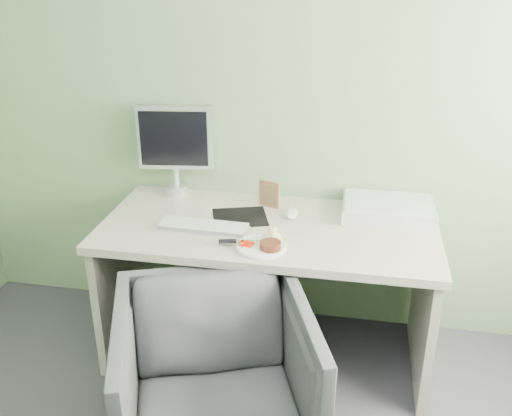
% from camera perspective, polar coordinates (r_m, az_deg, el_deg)
% --- Properties ---
extents(wall_back, '(3.50, 0.00, 3.50)m').
position_cam_1_polar(wall_back, '(2.87, 2.62, 12.71)').
color(wall_back, gray).
rests_on(wall_back, floor).
extents(desk, '(1.60, 0.75, 0.73)m').
position_cam_1_polar(desk, '(2.80, 1.21, -5.14)').
color(desk, beige).
rests_on(desk, floor).
extents(plate, '(0.22, 0.22, 0.01)m').
position_cam_1_polar(plate, '(2.51, 0.54, -3.87)').
color(plate, white).
rests_on(plate, desk).
extents(steak, '(0.12, 0.12, 0.03)m').
position_cam_1_polar(steak, '(2.48, 1.44, -3.75)').
color(steak, black).
rests_on(steak, plate).
extents(potato_pile, '(0.09, 0.07, 0.05)m').
position_cam_1_polar(potato_pile, '(2.55, 1.63, -2.70)').
color(potato_pile, tan).
rests_on(potato_pile, plate).
extents(carrot_heap, '(0.06, 0.05, 0.03)m').
position_cam_1_polar(carrot_heap, '(2.50, -0.93, -3.47)').
color(carrot_heap, red).
rests_on(carrot_heap, plate).
extents(steak_knife, '(0.20, 0.06, 0.01)m').
position_cam_1_polar(steak_knife, '(2.52, -2.13, -3.35)').
color(steak_knife, silver).
rests_on(steak_knife, plate).
extents(mousepad, '(0.32, 0.30, 0.00)m').
position_cam_1_polar(mousepad, '(2.80, -1.62, -0.92)').
color(mousepad, black).
rests_on(mousepad, desk).
extents(keyboard, '(0.42, 0.14, 0.02)m').
position_cam_1_polar(keyboard, '(2.69, -5.29, -1.82)').
color(keyboard, white).
rests_on(keyboard, desk).
extents(computer_mouse, '(0.06, 0.11, 0.04)m').
position_cam_1_polar(computer_mouse, '(2.80, 3.59, -0.54)').
color(computer_mouse, white).
rests_on(computer_mouse, desk).
extents(photo_frame, '(0.11, 0.05, 0.14)m').
position_cam_1_polar(photo_frame, '(2.89, 1.35, 1.38)').
color(photo_frame, '#8A5C40').
rests_on(photo_frame, desk).
extents(eyedrop_bottle, '(0.02, 0.02, 0.06)m').
position_cam_1_polar(eyedrop_bottle, '(2.95, 1.87, 0.98)').
color(eyedrop_bottle, white).
rests_on(eyedrop_bottle, desk).
extents(scanner, '(0.45, 0.30, 0.07)m').
position_cam_1_polar(scanner, '(2.87, 13.06, -0.17)').
color(scanner, silver).
rests_on(scanner, desk).
extents(monitor, '(0.40, 0.13, 0.48)m').
position_cam_1_polar(monitor, '(3.03, -8.06, 6.20)').
color(monitor, silver).
rests_on(monitor, desk).
extents(desk_chair, '(0.97, 0.98, 0.70)m').
position_cam_1_polar(desk_chair, '(2.38, -4.05, -17.02)').
color(desk_chair, '#343439').
rests_on(desk_chair, floor).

